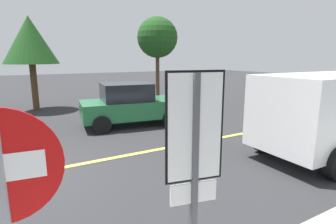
{
  "coord_description": "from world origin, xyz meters",
  "views": [
    {
      "loc": [
        0.55,
        -6.57,
        2.62
      ],
      "look_at": [
        4.15,
        -0.3,
        1.15
      ],
      "focal_mm": 28.79,
      "sensor_mm": 36.0,
      "label": 1
    }
  ],
  "objects": [
    {
      "name": "tree_right_verge",
      "position": [
        1.45,
        8.37,
        3.41
      ],
      "size": [
        2.56,
        2.56,
        4.58
      ],
      "color": "#513823",
      "rests_on": "ground_plane"
    },
    {
      "name": "speed_limit_sign",
      "position": [
        1.88,
        -4.73,
        1.76
      ],
      "size": [
        0.53,
        0.13,
        2.52
      ],
      "color": "#4C4C51",
      "rests_on": "ground_plane"
    },
    {
      "name": "tree_left_verge",
      "position": [
        8.35,
        8.28,
        3.78
      ],
      "size": [
        2.44,
        2.44,
        5.02
      ],
      "color": "#513823",
      "rests_on": "ground_plane"
    },
    {
      "name": "car_green_far_lane",
      "position": [
        4.43,
        3.14,
        0.82
      ],
      "size": [
        4.02,
        2.37,
        1.65
      ],
      "color": "#236B3D",
      "rests_on": "ground_plane"
    },
    {
      "name": "car_yellow_crossing",
      "position": [
        13.47,
        1.93,
        0.84
      ],
      "size": [
        4.02,
        2.19,
        1.68
      ],
      "color": "gold",
      "rests_on": "ground_plane"
    },
    {
      "name": "lane_marking_centre",
      "position": [
        3.0,
        0.0,
        0.01
      ],
      "size": [
        28.0,
        0.16,
        0.01
      ],
      "primitive_type": "cube",
      "color": "#E0D14C"
    },
    {
      "name": "stop_sign",
      "position": [
        0.42,
        -4.72,
        1.6
      ],
      "size": [
        0.76,
        0.11,
        2.34
      ],
      "color": "gray",
      "rests_on": "ground_plane"
    }
  ]
}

